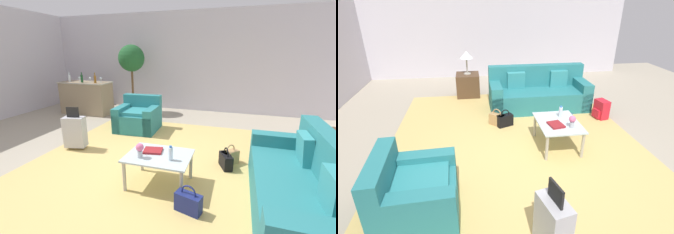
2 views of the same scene
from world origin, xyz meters
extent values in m
plane|color=#A89E89|center=(0.00, 0.00, 0.00)|extent=(12.00, 12.00, 0.00)
cube|color=silver|center=(5.06, 0.00, 1.55)|extent=(0.12, 8.00, 3.10)
cube|color=tan|center=(0.60, 0.20, 0.00)|extent=(5.20, 4.40, 0.01)
cube|color=teal|center=(2.10, -0.60, 0.23)|extent=(0.89, 2.22, 0.45)
cube|color=teal|center=(2.44, -0.60, 0.47)|extent=(0.22, 2.22, 0.94)
cube|color=teal|center=(2.10, -1.59, 0.32)|extent=(0.89, 0.24, 0.64)
cube|color=teal|center=(2.10, 0.39, 0.32)|extent=(0.89, 0.24, 0.64)
cube|color=teal|center=(2.28, -1.10, 0.63)|extent=(0.13, 0.40, 0.40)
cube|color=teal|center=(2.28, -0.10, 0.63)|extent=(0.16, 0.40, 0.41)
cube|color=teal|center=(-0.90, 1.60, 0.22)|extent=(1.02, 0.95, 0.44)
cube|color=teal|center=(-0.92, 1.95, 0.41)|extent=(0.98, 0.25, 0.82)
cube|color=teal|center=(-0.52, 1.62, 0.30)|extent=(0.25, 0.91, 0.60)
cube|color=teal|center=(-1.28, 1.58, 0.30)|extent=(0.25, 0.91, 0.60)
cube|color=teal|center=(-0.90, 1.55, 0.48)|extent=(0.76, 0.68, 0.08)
cube|color=silver|center=(0.40, -0.50, 0.45)|extent=(0.90, 0.69, 0.02)
cylinder|color=#ADA899|center=(0.00, -0.21, 0.22)|extent=(0.05, 0.05, 0.44)
cylinder|color=#ADA899|center=(0.80, -0.21, 0.22)|extent=(0.05, 0.05, 0.44)
cylinder|color=#ADA899|center=(0.00, -0.79, 0.22)|extent=(0.05, 0.05, 0.44)
cylinder|color=#ADA899|center=(0.80, -0.79, 0.22)|extent=(0.05, 0.05, 0.44)
cylinder|color=silver|center=(0.60, -0.60, 0.55)|extent=(0.06, 0.06, 0.18)
cylinder|color=#2D6BBC|center=(0.60, -0.60, 0.66)|extent=(0.04, 0.04, 0.02)
cube|color=maroon|center=(0.28, -0.42, 0.48)|extent=(0.30, 0.26, 0.03)
cylinder|color=#B2B7BC|center=(0.18, -0.65, 0.51)|extent=(0.07, 0.07, 0.10)
sphere|color=#DB6693|center=(0.18, -0.65, 0.61)|extent=(0.11, 0.11, 0.11)
cube|color=#513823|center=(3.20, 1.00, 0.29)|extent=(0.58, 0.58, 0.58)
cylinder|color=#ADA899|center=(3.20, 1.00, 0.59)|extent=(0.18, 0.18, 0.02)
cylinder|color=#ADA899|center=(3.20, 1.00, 0.79)|extent=(0.04, 0.04, 0.38)
cone|color=white|center=(3.20, 1.00, 1.07)|extent=(0.35, 0.35, 0.18)
cube|color=#B7B7BC|center=(-1.60, 0.20, 0.35)|extent=(0.44, 0.31, 0.60)
cube|color=black|center=(-1.60, 0.20, 0.75)|extent=(0.24, 0.08, 0.20)
cube|color=black|center=(1.29, 0.29, 0.12)|extent=(0.25, 0.35, 0.24)
torus|color=black|center=(1.29, 0.29, 0.26)|extent=(0.09, 0.19, 0.20)
cube|color=navy|center=(0.93, -0.96, 0.12)|extent=(0.35, 0.22, 0.24)
torus|color=navy|center=(0.93, -0.96, 0.26)|extent=(0.19, 0.07, 0.20)
cube|color=tan|center=(1.34, 0.44, 0.12)|extent=(0.32, 0.33, 0.24)
torus|color=tan|center=(1.34, 0.44, 0.26)|extent=(0.14, 0.16, 0.20)
cube|color=red|center=(1.40, -1.80, 0.20)|extent=(0.34, 0.26, 0.40)
cube|color=red|center=(1.37, -1.68, 0.12)|extent=(0.22, 0.10, 0.18)
camera|label=1|loc=(1.38, -3.21, 1.84)|focal=24.00mm
camera|label=2|loc=(-3.40, 0.91, 2.39)|focal=28.00mm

